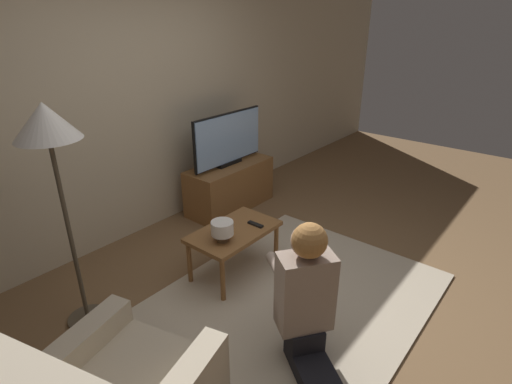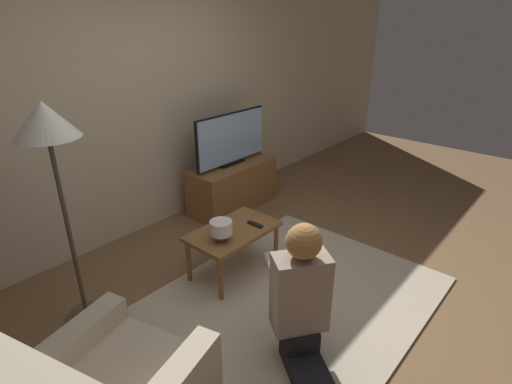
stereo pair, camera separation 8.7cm
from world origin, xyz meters
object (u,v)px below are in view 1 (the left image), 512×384
coffee_table (234,235)px  floor_lamp (49,139)px  table_lamp (222,229)px  person_kneeling (306,295)px  tv (228,139)px

coffee_table → floor_lamp: size_ratio=0.48×
coffee_table → floor_lamp: bearing=158.8°
floor_lamp → coffee_table: bearing=-21.2°
coffee_table → table_lamp: 0.25m
table_lamp → person_kneeling: bearing=-104.4°
floor_lamp → person_kneeling: (0.71, -1.43, -0.88)m
coffee_table → table_lamp: bearing=-165.0°
floor_lamp → person_kneeling: size_ratio=1.64×
tv → table_lamp: 1.52m
person_kneeling → coffee_table: bearing=-77.8°
tv → coffee_table: tv is taller
coffee_table → floor_lamp: floor_lamp is taller
tv → floor_lamp: (-2.08, -0.48, 0.56)m
person_kneeling → table_lamp: bearing=-68.8°
coffee_table → floor_lamp: (-1.14, 0.44, 1.02)m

